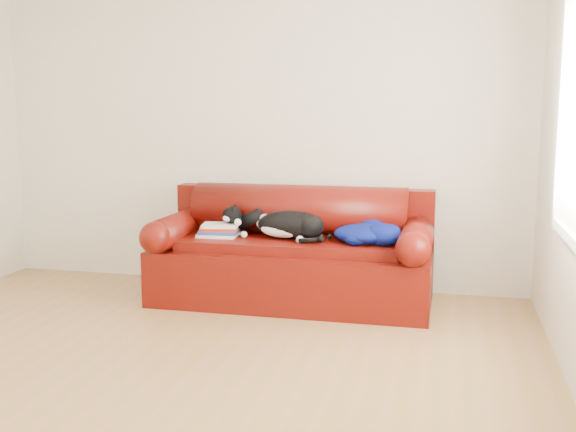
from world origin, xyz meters
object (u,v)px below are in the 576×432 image
Objects in this scene: book_stack at (219,230)px; cat at (289,225)px; sofa_base at (292,271)px; blanket at (366,233)px.

book_stack is 0.55m from cat.
cat reaches higher than book_stack.
cat is (0.54, 0.04, 0.05)m from book_stack.
sofa_base is 0.66m from blanket.
book_stack is (-0.56, -0.07, 0.31)m from sofa_base.
sofa_base is 0.37m from cat.
book_stack is 1.13m from blanket.
blanket is (0.59, -0.01, -0.03)m from cat.
book_stack is at bearing -178.73° from blanket.
sofa_base is 6.86× the size of book_stack.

